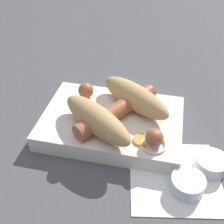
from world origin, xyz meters
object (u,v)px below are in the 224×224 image
at_px(bread_roll, 117,107).
at_px(condiment_cup_near, 187,185).
at_px(condiment_cup_far, 211,165).
at_px(sausage, 117,112).
at_px(food_tray, 112,123).

bearing_deg(bread_roll, condiment_cup_near, -38.80).
bearing_deg(condiment_cup_far, sausage, 161.60).
bearing_deg(food_tray, bread_roll, -10.25).
height_order(food_tray, condiment_cup_near, food_tray).
bearing_deg(condiment_cup_far, food_tray, 161.46).
bearing_deg(food_tray, condiment_cup_near, -37.40).
bearing_deg(bread_roll, condiment_cup_far, -18.96).
bearing_deg(sausage, bread_roll, 103.04).
bearing_deg(bread_roll, food_tray, 169.75).
bearing_deg(food_tray, sausage, -21.03).
relative_size(bread_roll, sausage, 1.19).
relative_size(food_tray, bread_roll, 1.22).
height_order(sausage, condiment_cup_far, sausage).
relative_size(food_tray, condiment_cup_near, 4.91).
bearing_deg(sausage, food_tray, 158.97).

